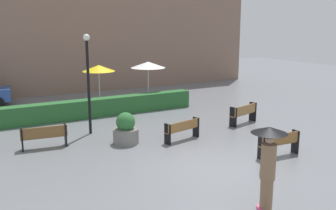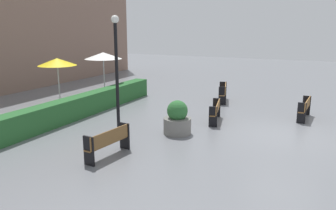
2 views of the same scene
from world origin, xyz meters
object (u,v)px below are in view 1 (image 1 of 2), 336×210
object	(u,v)px
planter_pot	(126,130)
patio_umbrella_white	(148,65)
lamp_post	(88,74)
patio_umbrella_yellow	(99,68)
bench_far_left	(44,135)
bench_near_right	(280,142)
bench_mid_center	(183,129)
bench_far_right	(244,113)
pedestrian_with_umbrella	(268,159)

from	to	relation	value
planter_pot	patio_umbrella_white	distance (m)	7.60
lamp_post	patio_umbrella_yellow	size ratio (longest dim) A/B	1.77
bench_far_left	bench_near_right	size ratio (longest dim) A/B	1.02
bench_mid_center	lamp_post	xyz separation A→B (m)	(-2.96, 2.82, 2.08)
bench_far_left	bench_far_right	bearing A→B (deg)	-5.82
bench_mid_center	planter_pot	distance (m)	2.30
bench_near_right	patio_umbrella_yellow	size ratio (longest dim) A/B	0.71
planter_pot	lamp_post	distance (m)	2.99
bench_far_right	pedestrian_with_umbrella	xyz separation A→B (m)	(-5.08, -6.87, 0.82)
bench_far_right	bench_near_right	bearing A→B (deg)	-114.27
planter_pot	bench_near_right	bearing A→B (deg)	-44.34
bench_far_left	pedestrian_with_umbrella	distance (m)	8.76
bench_far_right	planter_pot	distance (m)	6.04
bench_far_left	planter_pot	size ratio (longest dim) A/B	1.38
patio_umbrella_yellow	bench_far_left	bearing A→B (deg)	-125.93
pedestrian_with_umbrella	bench_far_right	bearing A→B (deg)	53.49
bench_far_left	bench_mid_center	world-z (taller)	bench_far_left
pedestrian_with_umbrella	bench_mid_center	bearing A→B (deg)	78.74
lamp_post	bench_far_left	bearing A→B (deg)	-153.12
bench_near_right	patio_umbrella_white	distance (m)	10.43
bench_far_left	bench_far_right	world-z (taller)	bench_far_right
lamp_post	patio_umbrella_yellow	world-z (taller)	lamp_post
pedestrian_with_umbrella	lamp_post	world-z (taller)	lamp_post
bench_far_left	planter_pot	distance (m)	3.10
bench_far_left	patio_umbrella_white	distance (m)	8.93
bench_far_left	patio_umbrella_yellow	world-z (taller)	patio_umbrella_yellow
bench_near_right	planter_pot	size ratio (longest dim) A/B	1.35
bench_near_right	patio_umbrella_white	size ratio (longest dim) A/B	0.68
bench_near_right	planter_pot	bearing A→B (deg)	135.66
lamp_post	patio_umbrella_yellow	xyz separation A→B (m)	(2.12, 4.81, -0.36)
lamp_post	patio_umbrella_white	size ratio (longest dim) A/B	1.69
bench_far_right	bench_mid_center	xyz separation A→B (m)	(-3.88, -0.81, -0.05)
patio_umbrella_yellow	bench_near_right	bearing A→B (deg)	-75.36
bench_near_right	lamp_post	distance (m)	8.16
bench_far_right	pedestrian_with_umbrella	size ratio (longest dim) A/B	0.80
bench_far_left	bench_near_right	xyz separation A→B (m)	(7.14, -5.04, 0.01)
pedestrian_with_umbrella	patio_umbrella_yellow	world-z (taller)	patio_umbrella_yellow
bench_near_right	bench_far_right	bearing A→B (deg)	65.73
bench_near_right	bench_mid_center	xyz separation A→B (m)	(-2.02, 3.31, -0.02)
pedestrian_with_umbrella	planter_pot	xyz separation A→B (m)	(-0.96, 6.84, -0.83)
bench_near_right	lamp_post	size ratio (longest dim) A/B	0.40
patio_umbrella_white	bench_mid_center	bearing A→B (deg)	-105.20
patio_umbrella_yellow	patio_umbrella_white	size ratio (longest dim) A/B	0.96
bench_near_right	patio_umbrella_yellow	distance (m)	11.44
bench_far_left	lamp_post	distance (m)	3.18
bench_far_right	patio_umbrella_white	bearing A→B (deg)	107.92
bench_far_left	patio_umbrella_white	world-z (taller)	patio_umbrella_white
bench_far_right	patio_umbrella_white	world-z (taller)	patio_umbrella_white
bench_far_right	patio_umbrella_yellow	size ratio (longest dim) A/B	0.73
bench_far_left	lamp_post	xyz separation A→B (m)	(2.16, 1.09, 2.07)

